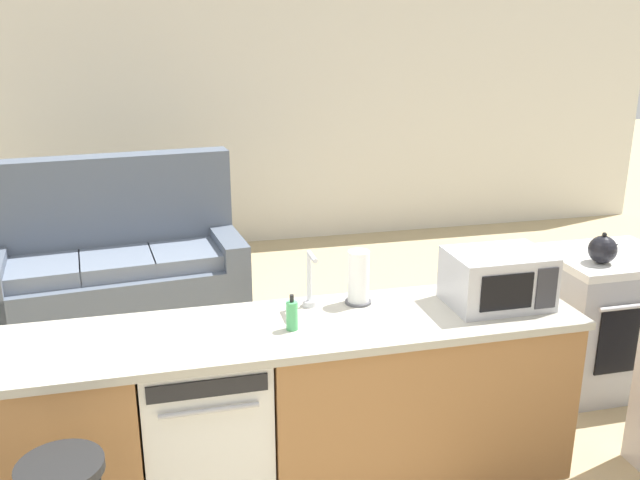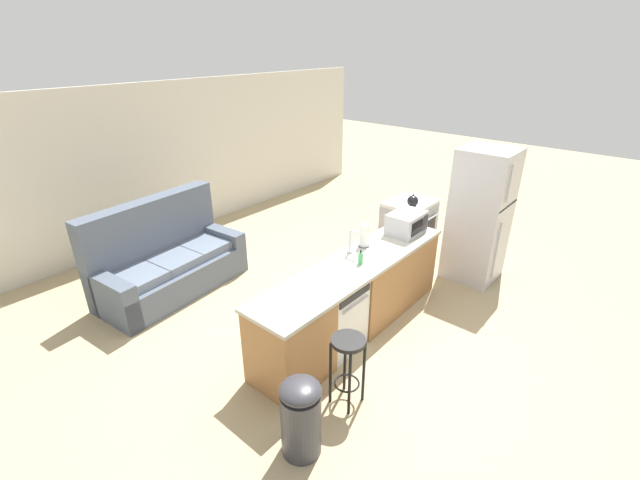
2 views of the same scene
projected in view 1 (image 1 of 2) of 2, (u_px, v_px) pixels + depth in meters
name	position (u px, v px, depth m)	size (l,w,h in m)	color
wall_back	(221.00, 124.00, 7.04)	(10.00, 0.06, 2.60)	silver
kitchen_counter	(304.00, 411.00, 3.41)	(2.94, 0.66, 0.90)	#9E6B3D
dishwasher	(206.00, 424.00, 3.29)	(0.58, 0.61, 0.84)	silver
stove_range	(603.00, 320.00, 4.39)	(0.76, 0.68, 0.90)	#A8AAB2
microwave	(497.00, 279.00, 3.45)	(0.50, 0.37, 0.28)	#B7B7BC
sink_faucet	(310.00, 283.00, 3.42)	(0.07, 0.18, 0.30)	silver
paper_towel_roll	(359.00, 278.00, 3.47)	(0.14, 0.14, 0.28)	#4C4C51
soap_bottle	(292.00, 315.00, 3.18)	(0.06, 0.06, 0.18)	#4CB266
kettle	(603.00, 249.00, 4.07)	(0.21, 0.17, 0.19)	black
couch	(116.00, 266.00, 5.54)	(2.08, 1.10, 1.27)	#515B6B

